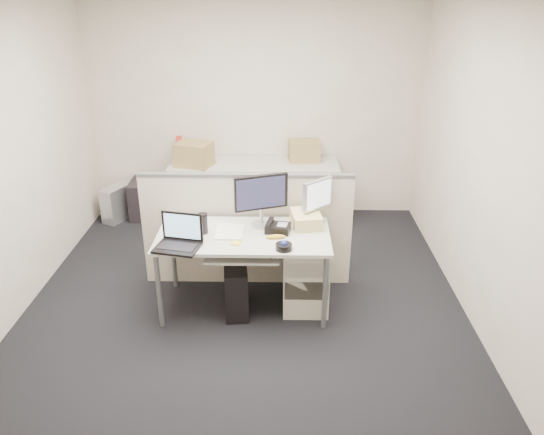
{
  "coord_description": "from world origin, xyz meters",
  "views": [
    {
      "loc": [
        0.32,
        -4.13,
        2.74
      ],
      "look_at": [
        0.25,
        0.15,
        0.82
      ],
      "focal_mm": 35.0,
      "sensor_mm": 36.0,
      "label": 1
    }
  ],
  "objects_px": {
    "desk": "(244,241)",
    "desk_phone": "(278,228)",
    "laptop": "(176,234)",
    "monitor_main": "(261,201)"
  },
  "relations": [
    {
      "from": "desk",
      "to": "desk_phone",
      "type": "relative_size",
      "value": 7.21
    },
    {
      "from": "desk",
      "to": "desk_phone",
      "type": "bearing_deg",
      "value": 11.44
    },
    {
      "from": "laptop",
      "to": "desk_phone",
      "type": "relative_size",
      "value": 1.71
    },
    {
      "from": "laptop",
      "to": "desk_phone",
      "type": "height_order",
      "value": "laptop"
    },
    {
      "from": "laptop",
      "to": "desk_phone",
      "type": "distance_m",
      "value": 0.9
    },
    {
      "from": "laptop",
      "to": "desk_phone",
      "type": "bearing_deg",
      "value": 34.57
    },
    {
      "from": "desk",
      "to": "monitor_main",
      "type": "height_order",
      "value": "monitor_main"
    },
    {
      "from": "desk",
      "to": "monitor_main",
      "type": "xyz_separation_m",
      "value": [
        0.15,
        0.18,
        0.31
      ]
    },
    {
      "from": "monitor_main",
      "to": "desk_phone",
      "type": "distance_m",
      "value": 0.28
    },
    {
      "from": "desk_phone",
      "to": "laptop",
      "type": "bearing_deg",
      "value": -147.1
    }
  ]
}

